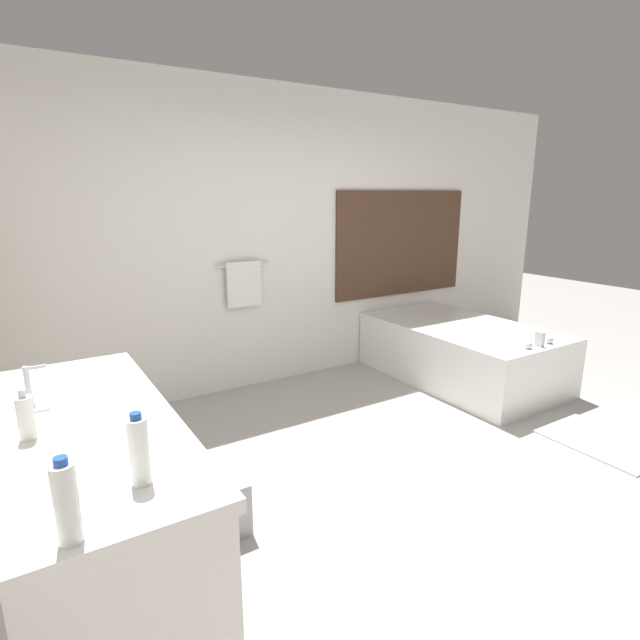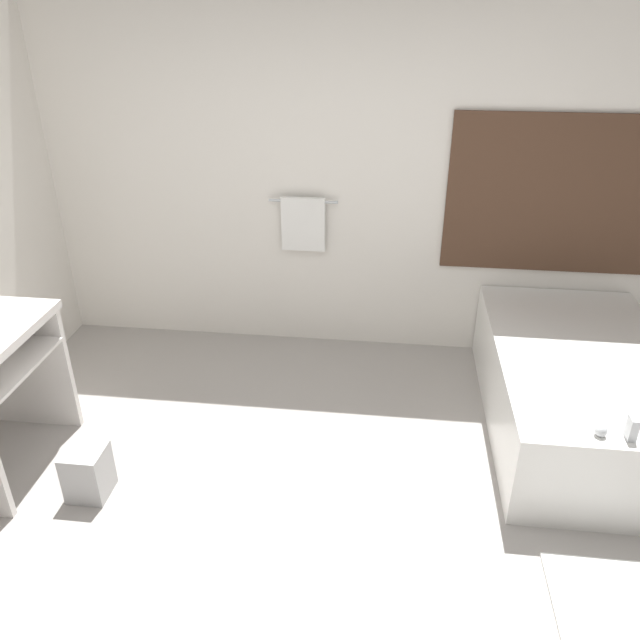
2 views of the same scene
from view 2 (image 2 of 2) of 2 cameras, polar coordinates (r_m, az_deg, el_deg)
The scene contains 5 objects.
ground_plane at distance 3.30m, azimuth -1.49°, elevation -21.02°, with size 16.00×16.00×0.00m, color #A8A39E.
wall_back_with_blinds at distance 4.53m, azimuth 3.11°, elevation 13.24°, with size 7.40×0.13×2.70m.
bathtub at distance 4.24m, azimuth 22.58°, elevation -5.63°, with size 1.07×1.84×0.66m.
waste_bin at distance 3.75m, azimuth -20.46°, elevation -12.91°, with size 0.21×0.21×0.30m.
bath_mat at distance 3.34m, azimuth 25.77°, elevation -23.95°, with size 0.55×0.75×0.02m.
Camera 2 is at (0.34, -2.14, 2.49)m, focal length 35.00 mm.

